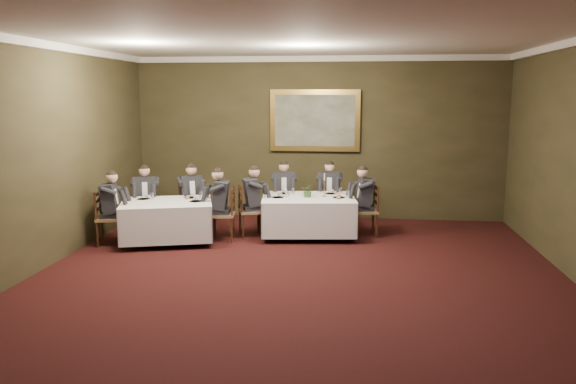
% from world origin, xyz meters
% --- Properties ---
extents(ground, '(10.00, 10.00, 0.00)m').
position_xyz_m(ground, '(0.00, 0.00, 0.00)').
color(ground, black).
rests_on(ground, ground).
extents(ceiling, '(8.00, 10.00, 0.10)m').
position_xyz_m(ceiling, '(0.00, 0.00, 3.50)').
color(ceiling, silver).
rests_on(ceiling, back_wall).
extents(back_wall, '(8.00, 0.10, 3.50)m').
position_xyz_m(back_wall, '(0.00, 5.00, 1.75)').
color(back_wall, '#302D18').
rests_on(back_wall, ground).
extents(front_wall, '(8.00, 0.10, 3.50)m').
position_xyz_m(front_wall, '(0.00, -5.00, 1.75)').
color(front_wall, '#302D18').
rests_on(front_wall, ground).
extents(left_wall, '(0.10, 10.00, 3.50)m').
position_xyz_m(left_wall, '(-4.00, 0.00, 1.75)').
color(left_wall, '#302D18').
rests_on(left_wall, ground).
extents(crown_molding, '(8.00, 10.00, 0.12)m').
position_xyz_m(crown_molding, '(0.00, 0.00, 3.44)').
color(crown_molding, white).
rests_on(crown_molding, back_wall).
extents(table_main, '(1.91, 1.54, 0.67)m').
position_xyz_m(table_main, '(-0.06, 3.29, 0.45)').
color(table_main, black).
rests_on(table_main, ground).
extents(table_second, '(1.91, 1.65, 0.67)m').
position_xyz_m(table_second, '(-2.60, 2.51, 0.45)').
color(table_second, black).
rests_on(table_second, ground).
extents(chair_main_backleft, '(0.50, 0.48, 1.00)m').
position_xyz_m(chair_main_backleft, '(-0.64, 4.14, 0.28)').
color(chair_main_backleft, olive).
rests_on(chair_main_backleft, ground).
extents(diner_main_backleft, '(0.47, 0.53, 1.35)m').
position_xyz_m(diner_main_backleft, '(-0.64, 4.13, 0.51)').
color(diner_main_backleft, black).
rests_on(diner_main_backleft, chair_main_backleft).
extents(chair_main_backright, '(0.45, 0.43, 1.00)m').
position_xyz_m(chair_main_backright, '(0.30, 4.25, 0.28)').
color(chair_main_backright, olive).
rests_on(chair_main_backright, ground).
extents(diner_main_backright, '(0.43, 0.49, 1.35)m').
position_xyz_m(diner_main_backright, '(0.30, 4.24, 0.51)').
color(diner_main_backright, black).
rests_on(diner_main_backright, chair_main_backright).
extents(chair_main_endleft, '(0.54, 0.56, 1.00)m').
position_xyz_m(chair_main_endleft, '(-1.18, 3.16, 0.28)').
color(chair_main_endleft, olive).
rests_on(chair_main_endleft, ground).
extents(diner_main_endleft, '(0.59, 0.54, 1.35)m').
position_xyz_m(diner_main_endleft, '(-1.17, 3.16, 0.51)').
color(diner_main_endleft, black).
rests_on(diner_main_endleft, chair_main_endleft).
extents(chair_main_endright, '(0.49, 0.50, 1.00)m').
position_xyz_m(chair_main_endright, '(1.05, 3.42, 0.28)').
color(chair_main_endright, olive).
rests_on(chair_main_endright, ground).
extents(diner_main_endright, '(0.54, 0.47, 1.35)m').
position_xyz_m(diner_main_endright, '(1.04, 3.42, 0.51)').
color(diner_main_endright, black).
rests_on(diner_main_endright, chair_main_endright).
extents(chair_sec_backleft, '(0.54, 0.53, 1.00)m').
position_xyz_m(chair_sec_backleft, '(-3.25, 3.19, 0.28)').
color(chair_sec_backleft, olive).
rests_on(chair_sec_backleft, ground).
extents(diner_sec_backleft, '(0.52, 0.57, 1.35)m').
position_xyz_m(diner_sec_backleft, '(-3.25, 3.18, 0.51)').
color(diner_sec_backleft, black).
rests_on(diner_sec_backleft, chair_sec_backleft).
extents(chair_sec_backright, '(0.59, 0.58, 1.00)m').
position_xyz_m(chair_sec_backright, '(-2.41, 3.43, 0.28)').
color(chair_sec_backright, olive).
rests_on(chair_sec_backright, ground).
extents(diner_sec_backright, '(0.59, 0.62, 1.35)m').
position_xyz_m(diner_sec_backright, '(-2.41, 3.42, 0.51)').
color(diner_sec_backright, black).
rests_on(diner_sec_backright, chair_sec_backright).
extents(chair_sec_endright, '(0.46, 0.48, 1.00)m').
position_xyz_m(chair_sec_endright, '(-1.61, 2.79, 0.28)').
color(chair_sec_endright, olive).
rests_on(chair_sec_endright, ground).
extents(diner_sec_endright, '(0.52, 0.45, 1.35)m').
position_xyz_m(diner_sec_endright, '(-1.62, 2.79, 0.51)').
color(diner_sec_endright, black).
rests_on(diner_sec_endright, chair_sec_endright).
extents(chair_sec_endleft, '(0.50, 0.52, 1.00)m').
position_xyz_m(chair_sec_endleft, '(-3.59, 2.22, 0.28)').
color(chair_sec_endleft, olive).
rests_on(chair_sec_endleft, ground).
extents(diner_sec_endleft, '(0.55, 0.49, 1.35)m').
position_xyz_m(diner_sec_endleft, '(-3.58, 2.22, 0.51)').
color(diner_sec_endleft, black).
rests_on(diner_sec_endleft, chair_sec_endleft).
extents(centerpiece, '(0.26, 0.23, 0.27)m').
position_xyz_m(centerpiece, '(-0.07, 3.26, 0.90)').
color(centerpiece, '#2D5926').
rests_on(centerpiece, table_main).
extents(candlestick, '(0.07, 0.07, 0.47)m').
position_xyz_m(candlestick, '(0.24, 3.33, 0.94)').
color(candlestick, '#A87633').
rests_on(candlestick, table_main).
extents(place_setting_table_main, '(0.33, 0.31, 0.14)m').
position_xyz_m(place_setting_table_main, '(-0.53, 3.63, 0.80)').
color(place_setting_table_main, white).
rests_on(place_setting_table_main, table_main).
extents(place_setting_table_second, '(0.33, 0.31, 0.14)m').
position_xyz_m(place_setting_table_second, '(-3.06, 2.74, 0.80)').
color(place_setting_table_second, white).
rests_on(place_setting_table_second, table_second).
extents(painting, '(1.94, 0.09, 1.32)m').
position_xyz_m(painting, '(-0.06, 4.94, 2.14)').
color(painting, '#DFAD51').
rests_on(painting, back_wall).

